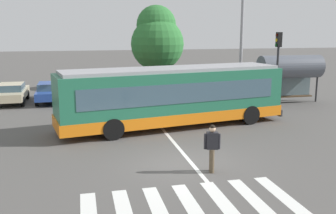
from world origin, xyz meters
TOP-DOWN VIEW (x-y plane):
  - ground_plane at (0.00, 0.00)m, footprint 160.00×160.00m
  - city_transit_bus at (0.93, 5.61)m, footprint 12.17×4.64m
  - pedestrian_crossing_street at (0.72, -0.99)m, footprint 0.57×0.34m
  - parked_car_champagne at (-8.28, 14.30)m, footprint 1.90×4.51m
  - parked_car_blue at (-5.72, 14.22)m, footprint 1.95×4.54m
  - parked_car_silver at (-2.90, 13.82)m, footprint 2.01×4.57m
  - parked_car_red at (-0.11, 13.97)m, footprint 1.90×4.51m
  - parked_car_black at (2.57, 14.33)m, footprint 1.96×4.55m
  - parked_car_teal at (5.10, 13.62)m, footprint 1.94×4.53m
  - traffic_light_far_corner at (8.24, 8.42)m, footprint 0.33×0.32m
  - bus_stop_shelter at (10.13, 10.13)m, footprint 4.35×1.54m
  - twin_arm_street_lamp at (6.88, 10.91)m, footprint 4.76×0.32m
  - background_tree_right at (2.69, 18.55)m, footprint 4.41×4.41m
  - crosswalk_painted_stripes at (-0.73, -3.27)m, footprint 6.20×2.79m
  - lane_center_line at (0.28, 2.00)m, footprint 0.16×24.00m

SIDE VIEW (x-z plane):
  - ground_plane at x=0.00m, z-range 0.00..0.00m
  - lane_center_line at x=0.28m, z-range 0.00..0.01m
  - crosswalk_painted_stripes at x=-0.73m, z-range 0.00..0.01m
  - parked_car_champagne at x=-8.28m, z-range 0.09..1.44m
  - parked_car_blue at x=-5.72m, z-range 0.09..1.44m
  - parked_car_silver at x=-2.90m, z-range 0.09..1.44m
  - parked_car_red at x=-0.11m, z-range 0.09..1.44m
  - parked_car_black at x=2.57m, z-range 0.09..1.44m
  - parked_car_teal at x=5.10m, z-range 0.09..1.44m
  - pedestrian_crossing_street at x=0.72m, z-range 0.11..1.83m
  - city_transit_bus at x=0.93m, z-range 0.06..3.12m
  - bus_stop_shelter at x=10.13m, z-range 0.79..4.04m
  - traffic_light_far_corner at x=8.24m, z-range 0.81..5.60m
  - background_tree_right at x=2.69m, z-range 0.72..7.66m
  - twin_arm_street_lamp at x=6.88m, z-range 1.05..9.77m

